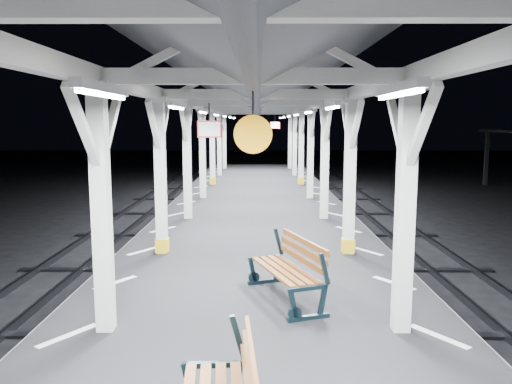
{
  "coord_description": "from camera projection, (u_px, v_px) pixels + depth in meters",
  "views": [
    {
      "loc": [
        0.07,
        -8.46,
        3.8
      ],
      "look_at": [
        0.02,
        3.0,
        2.2
      ],
      "focal_mm": 35.0,
      "sensor_mm": 36.0,
      "label": 1
    }
  ],
  "objects": [
    {
      "name": "hazard_stripes_left",
      "position": [
        115.0,
        283.0,
        8.78
      ],
      "size": [
        1.0,
        48.0,
        0.01
      ],
      "primitive_type": "cube",
      "color": "silver",
      "rests_on": "platform"
    },
    {
      "name": "ground",
      "position": [
        254.0,
        337.0,
        8.9
      ],
      "size": [
        120.0,
        120.0,
        0.0
      ],
      "primitive_type": "plane",
      "color": "black",
      "rests_on": "ground"
    },
    {
      "name": "bench_mid",
      "position": [
        291.0,
        267.0,
        7.91
      ],
      "size": [
        1.23,
        1.92,
        0.98
      ],
      "rotation": [
        0.0,
        0.0,
        0.35
      ],
      "color": "black",
      "rests_on": "platform"
    },
    {
      "name": "platform",
      "position": [
        254.0,
        310.0,
        8.84
      ],
      "size": [
        6.0,
        50.0,
        1.0
      ],
      "primitive_type": "cube",
      "color": "black",
      "rests_on": "ground"
    },
    {
      "name": "canopy",
      "position": [
        254.0,
        76.0,
        8.26
      ],
      "size": [
        5.4,
        49.0,
        4.65
      ],
      "color": "silver",
      "rests_on": "platform"
    },
    {
      "name": "hazard_stripes_right",
      "position": [
        394.0,
        283.0,
        8.75
      ],
      "size": [
        1.0,
        48.0,
        0.01
      ],
      "primitive_type": "cube",
      "color": "silver",
      "rests_on": "platform"
    }
  ]
}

